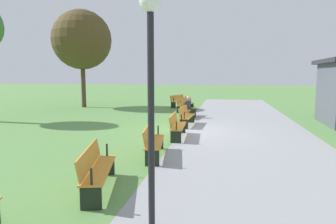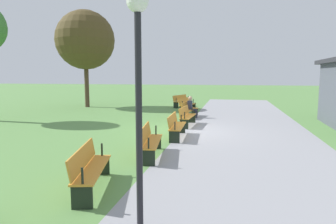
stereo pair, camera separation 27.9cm
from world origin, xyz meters
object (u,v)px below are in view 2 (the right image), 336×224
Objects in this scene: bench_5 at (150,140)px; tree_0 at (85,40)px; bench_2 at (189,109)px; lamp_post at (138,64)px; bench_6 at (89,167)px; bench_3 at (187,116)px; bench_0 at (181,101)px; bench_4 at (176,125)px; bench_1 at (187,104)px; person_seated at (192,106)px.

bench_5 is 0.29× the size of tree_0.
bench_2 is at bearing 64.33° from tree_0.
bench_6 is at bearing -131.06° from lamp_post.
bench_6 is (8.26, -0.81, 0.00)m from bench_3.
bench_4 is at bearing 28.01° from bench_0.
person_seated is (2.77, 0.68, 0.16)m from bench_1.
lamp_post reaches higher than bench_5.
person_seated is at bearing 27.75° from bench_1.
bench_5 is (13.68, 1.34, 0.00)m from bench_0.
bench_4 is at bearing 157.60° from bench_6.
bench_1 and bench_2 have the same top height.
bench_2 is 12.54m from lamp_post.
tree_0 is at bearing -107.14° from person_seated.
bench_6 is at bearing 4.89° from person_seated.
bench_6 is at bearing 5.62° from bench_2.
lamp_post is at bearing 29.43° from tree_0.
bench_3 is at bearing 51.67° from tree_0.
tree_0 is at bearing -140.98° from bench_4.
bench_3 is at bearing -175.85° from lamp_post.
bench_2 is 0.21m from person_seated.
bench_2 is at bearing 163.18° from bench_6.
lamp_post is (17.71, 2.30, 2.05)m from bench_0.
bench_1 is 8.30m from bench_4.
lamp_post reaches higher than bench_0.
tree_0 reaches higher than bench_5.
person_seated is (-8.25, 0.14, 0.16)m from bench_5.
bench_1 is 1.00× the size of bench_2.
bench_3 is at bearing 177.20° from bench_4.
bench_1 is at bearing 80.92° from tree_0.
bench_5 is at bearing -166.55° from lamp_post.
bench_4 is at bearing 2.80° from bench_3.
bench_2 and bench_4 have the same top height.
bench_3 is at bearing 22.40° from bench_1.
bench_0 is 13.75m from bench_5.
bench_0 is 17.98m from lamp_post.
bench_1 is 0.57× the size of lamp_post.
bench_1 is 1.00× the size of bench_6.
bench_1 is 11.04m from bench_5.
tree_0 reaches higher than bench_0.
tree_0 is at bearing -125.52° from bench_3.
tree_0 is (-14.97, -7.68, 4.41)m from bench_6.
tree_0 is (-1.23, -7.68, 4.41)m from bench_1.
bench_3 is 8.30m from bench_6.
tree_0 is at bearing -107.25° from bench_2.
bench_0 is 1.69× the size of person_seated.
lamp_post reaches higher than bench_3.
bench_3 is 0.29× the size of tree_0.
bench_5 is at bearing 0.01° from bench_3.
bench_4 is 2.78m from bench_5.
bench_6 is 0.29× the size of tree_0.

